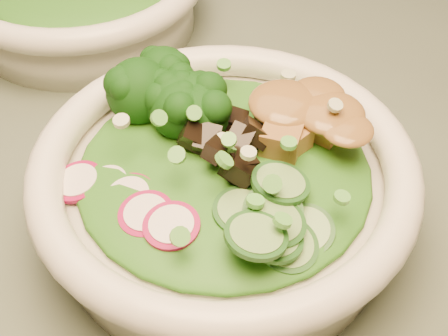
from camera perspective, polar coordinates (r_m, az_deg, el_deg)
The scene contains 10 objects.
dining_table at distance 0.68m, azimuth -11.63°, elevation -2.17°, with size 1.20×0.80×0.75m.
salad_bowl at distance 0.46m, azimuth -0.00°, elevation -1.77°, with size 0.28×0.28×0.08m.
lettuce_bed at distance 0.44m, azimuth -0.00°, elevation 0.09°, with size 0.21×0.21×0.02m, color #1E5C13.
broccoli_florets at distance 0.47m, azimuth -4.30°, elevation 6.23°, with size 0.08×0.07×0.05m, color black, non-canonical shape.
radish_slices at distance 0.42m, azimuth -7.92°, elevation -3.21°, with size 0.11×0.04×0.02m, color #950B41, non-canonical shape.
cucumber_slices at distance 0.40m, azimuth 4.86°, elevation -4.70°, with size 0.07×0.07×0.04m, color #73A35A, non-canonical shape.
mushroom_heap at distance 0.44m, azimuth 1.42°, elevation 2.04°, with size 0.07×0.07×0.04m, color black, non-canonical shape.
tofu_cubes at distance 0.46m, azimuth 7.12°, elevation 4.04°, with size 0.09×0.06×0.04m, color olive, non-canonical shape.
peanut_sauce at distance 0.45m, azimuth 7.27°, elevation 5.31°, with size 0.07×0.06×0.02m, color brown.
scallion_garnish at distance 0.43m, azimuth -0.00°, elevation 2.45°, with size 0.20×0.20×0.02m, color #54AD3D, non-canonical shape.
Camera 1 is at (0.34, -0.32, 1.13)m, focal length 50.00 mm.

